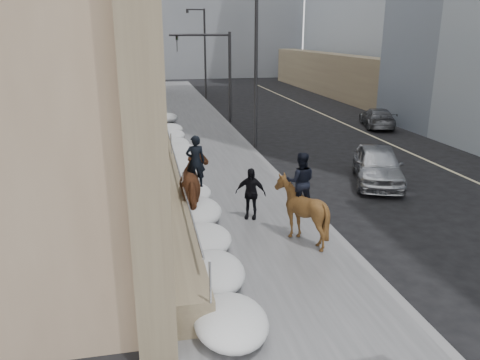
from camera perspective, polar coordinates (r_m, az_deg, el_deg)
name	(u,v)px	position (r m, az deg, el deg)	size (l,w,h in m)	color
ground	(272,283)	(11.90, 3.88, -12.40)	(140.00, 140.00, 0.00)	black
sidewalk	(213,170)	(20.97, -3.33, 1.22)	(5.00, 80.00, 0.12)	#4F4E51
curb	(269,167)	(21.48, 3.60, 1.61)	(0.24, 80.00, 0.12)	slate
lane_line	(424,159)	(24.70, 21.56, 2.38)	(0.15, 70.00, 0.01)	#BFB78C
bg_building_far	(118,6)	(82.09, -14.65, 19.81)	(24.00, 12.00, 20.00)	gray
streetlight_mid	(253,61)	(24.61, 1.60, 14.36)	(1.71, 0.24, 8.00)	#2D2D30
streetlight_far	(203,48)	(44.30, -4.50, 15.70)	(1.71, 0.24, 8.00)	#2D2D30
traffic_signal	(216,63)	(32.36, -2.91, 14.07)	(4.10, 0.22, 6.00)	#2D2D30
snow_bank	(185,175)	(18.90, -6.78, 0.59)	(1.70, 18.10, 0.76)	silver
mounted_horse_left	(197,184)	(15.33, -5.31, -0.52)	(1.11, 2.43, 2.69)	#532D19
mounted_horse_right	(301,205)	(13.58, 7.39, -3.08)	(1.89, 2.02, 2.60)	#4D3116
pedestrian	(251,193)	(15.13, 1.29, -1.64)	(1.00, 0.41, 1.70)	black
car_silver	(378,165)	(19.95, 16.44, 1.79)	(1.82, 4.52, 1.54)	#A1A3A8
car_grey	(377,118)	(32.15, 16.38, 7.31)	(1.76, 4.32, 1.25)	#515358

